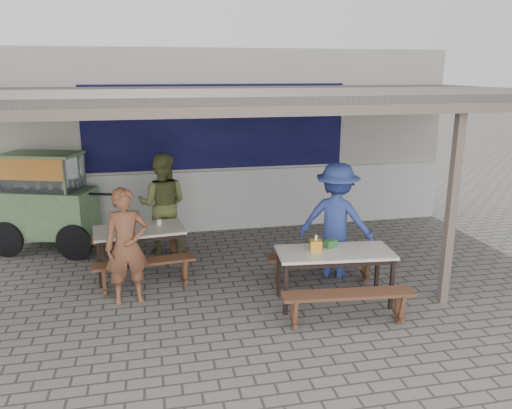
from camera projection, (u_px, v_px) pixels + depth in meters
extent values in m
plane|color=#67635D|center=(262.00, 290.00, 7.26)|extent=(60.00, 60.00, 0.00)
cube|color=beige|center=(223.00, 138.00, 10.21)|extent=(9.00, 1.20, 3.50)
cube|color=silver|center=(229.00, 200.00, 9.91)|extent=(9.00, 0.10, 1.20)
cube|color=#13104E|center=(217.00, 127.00, 9.51)|extent=(5.00, 0.03, 1.60)
cube|color=#534B47|center=(248.00, 94.00, 7.50)|extent=(9.00, 4.20, 0.12)
cube|color=#715F55|center=(283.00, 111.00, 5.59)|extent=(9.00, 0.12, 0.12)
cube|color=#715F55|center=(452.00, 208.00, 6.54)|extent=(0.11, 0.11, 2.70)
cube|color=silver|center=(139.00, 230.00, 7.63)|extent=(1.42, 0.89, 0.04)
cube|color=black|center=(139.00, 234.00, 7.64)|extent=(1.31, 0.78, 0.06)
cube|color=black|center=(100.00, 265.00, 7.25)|extent=(0.05, 0.05, 0.71)
cube|color=black|center=(183.00, 255.00, 7.62)|extent=(0.05, 0.05, 0.71)
cube|color=black|center=(99.00, 250.00, 7.83)|extent=(0.05, 0.05, 0.71)
cube|color=black|center=(177.00, 242.00, 8.20)|extent=(0.05, 0.05, 0.71)
cube|color=brown|center=(144.00, 262.00, 7.16)|extent=(1.47, 0.43, 0.04)
cube|color=brown|center=(104.00, 282.00, 7.04)|extent=(0.08, 0.28, 0.41)
cube|color=brown|center=(185.00, 272.00, 7.39)|extent=(0.08, 0.28, 0.41)
cube|color=brown|center=(137.00, 237.00, 8.25)|extent=(1.47, 0.43, 0.04)
cube|color=brown|center=(102.00, 253.00, 8.14)|extent=(0.08, 0.28, 0.41)
cube|color=brown|center=(172.00, 246.00, 8.49)|extent=(0.08, 0.28, 0.41)
cube|color=silver|center=(335.00, 252.00, 6.68)|extent=(1.60, 0.83, 0.04)
cube|color=black|center=(335.00, 257.00, 6.70)|extent=(1.49, 0.72, 0.06)
cube|color=black|center=(286.00, 289.00, 6.44)|extent=(0.05, 0.05, 0.71)
cube|color=black|center=(392.00, 284.00, 6.59)|extent=(0.05, 0.05, 0.71)
cube|color=black|center=(279.00, 273.00, 6.98)|extent=(0.05, 0.05, 0.71)
cube|color=black|center=(377.00, 268.00, 7.13)|extent=(0.05, 0.05, 0.71)
cube|color=brown|center=(348.00, 294.00, 6.13)|extent=(1.66, 0.44, 0.04)
cube|color=brown|center=(294.00, 314.00, 6.12)|extent=(0.08, 0.28, 0.41)
cube|color=brown|center=(399.00, 308.00, 6.26)|extent=(0.08, 0.28, 0.41)
cube|color=brown|center=(322.00, 256.00, 7.40)|extent=(1.66, 0.44, 0.04)
cube|color=brown|center=(277.00, 272.00, 7.38)|extent=(0.08, 0.28, 0.41)
cube|color=brown|center=(365.00, 268.00, 7.53)|extent=(0.08, 0.28, 0.41)
cube|color=#729664|center=(50.00, 211.00, 8.69)|extent=(1.67, 1.23, 0.78)
cube|color=#729664|center=(52.00, 233.00, 8.79)|extent=(1.60, 1.17, 0.06)
cylinder|color=black|center=(6.00, 240.00, 8.46)|extent=(0.60, 0.26, 0.62)
cylinder|color=black|center=(74.00, 243.00, 8.32)|extent=(0.60, 0.26, 0.62)
cube|color=silver|center=(43.00, 172.00, 8.51)|extent=(1.37, 1.03, 0.61)
cube|color=#729664|center=(41.00, 154.00, 8.43)|extent=(1.43, 1.09, 0.04)
cube|color=red|center=(30.00, 170.00, 8.15)|extent=(1.05, 0.39, 0.36)
cylinder|color=black|center=(97.00, 194.00, 8.49)|extent=(0.75, 0.30, 0.04)
imported|color=brown|center=(127.00, 246.00, 6.70)|extent=(0.63, 0.45, 1.60)
imported|color=#5F6635|center=(163.00, 204.00, 8.53)|extent=(0.98, 0.84, 1.76)
imported|color=#304391|center=(336.00, 220.00, 7.58)|extent=(1.32, 1.19, 1.77)
cube|color=orange|center=(316.00, 245.00, 6.67)|extent=(0.18, 0.18, 0.15)
cube|color=#2E6831|center=(331.00, 244.00, 6.80)|extent=(0.19, 0.16, 0.11)
cylinder|color=white|center=(159.00, 222.00, 7.81)|extent=(0.08, 0.08, 0.09)
imported|color=white|center=(122.00, 226.00, 7.66)|extent=(0.18, 0.18, 0.04)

